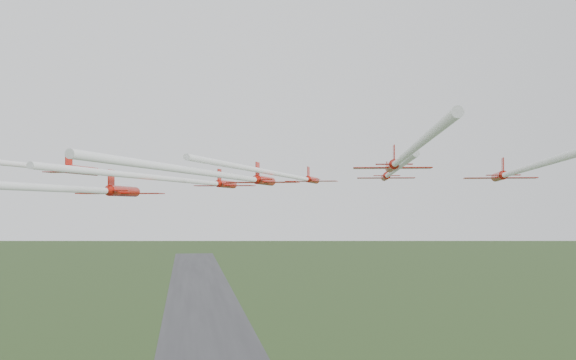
{
  "coord_description": "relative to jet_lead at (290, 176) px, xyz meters",
  "views": [
    {
      "loc": [
        -8.9,
        -105.46,
        51.76
      ],
      "look_at": [
        5.46,
        -4.32,
        55.1
      ],
      "focal_mm": 45.0,
      "sensor_mm": 36.0,
      "label": 1
    }
  ],
  "objects": [
    {
      "name": "jet_row2_right",
      "position": [
        11.84,
        -11.35,
        0.06
      ],
      "size": [
        16.35,
        56.54,
        2.6
      ],
      "rotation": [
        0.0,
        0.0,
        -0.23
      ],
      "color": "#B71509"
    },
    {
      "name": "runway",
      "position": [
        -6.14,
        201.61,
        -55.75
      ],
      "size": [
        38.0,
        900.0,
        0.04
      ],
      "primitive_type": "cube",
      "color": "#353537",
      "rests_on": "ground"
    },
    {
      "name": "jet_row4_right",
      "position": [
        4.56,
        -39.57,
        0.07
      ],
      "size": [
        15.02,
        52.15,
        2.55
      ],
      "rotation": [
        0.0,
        0.0,
        -0.22
      ],
      "color": "#B71509"
    },
    {
      "name": "jet_row3_mid",
      "position": [
        -9.55,
        -24.85,
        -1.09
      ],
      "size": [
        21.49,
        55.33,
        2.74
      ],
      "rotation": [
        0.0,
        0.0,
        -0.33
      ],
      "color": "#B71509"
    },
    {
      "name": "jet_row4_left",
      "position": [
        -25.46,
        -36.07,
        -2.67
      ],
      "size": [
        17.65,
        59.59,
        2.81
      ],
      "rotation": [
        0.0,
        0.0,
        -0.23
      ],
      "color": "#B71509"
    },
    {
      "name": "jet_row2_left",
      "position": [
        -13.93,
        -6.65,
        -1.03
      ],
      "size": [
        23.03,
        61.01,
        2.77
      ],
      "rotation": [
        0.0,
        0.0,
        -0.32
      ],
      "color": "#B71509"
    },
    {
      "name": "jet_row3_left",
      "position": [
        -34.05,
        -22.56,
        0.36
      ],
      "size": [
        23.31,
        64.54,
        2.74
      ],
      "rotation": [
        0.0,
        0.0,
        -0.31
      ],
      "color": "#B71509"
    },
    {
      "name": "jet_row3_right",
      "position": [
        18.62,
        -33.92,
        -0.69
      ],
      "size": [
        20.86,
        56.56,
        2.6
      ],
      "rotation": [
        0.0,
        0.0,
        -0.31
      ],
      "color": "#B71509"
    },
    {
      "name": "jet_lead",
      "position": [
        0.0,
        0.0,
        0.0
      ],
      "size": [
        26.0,
        65.27,
        2.64
      ],
      "rotation": [
        0.0,
        0.0,
        -0.35
      ],
      "color": "#B71509"
    }
  ]
}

